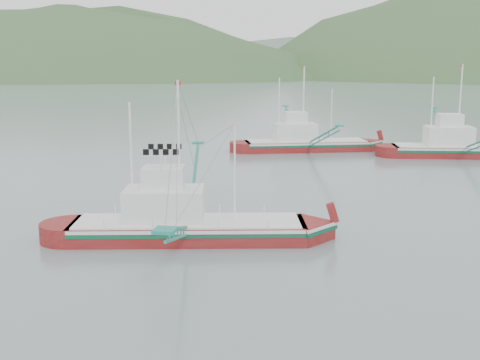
# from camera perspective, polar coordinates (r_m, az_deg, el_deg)

# --- Properties ---
(ground) EXTENTS (1200.00, 1200.00, 0.00)m
(ground) POSITION_cam_1_polar(r_m,az_deg,el_deg) (33.60, -1.68, -7.32)
(ground) COLOR slate
(ground) RESTS_ON ground
(main_boat) EXTENTS (14.58, 25.36, 10.36)m
(main_boat) POSITION_cam_1_polar(r_m,az_deg,el_deg) (36.43, -5.24, -2.95)
(main_boat) COLOR maroon
(main_boat) RESTS_ON ground
(bg_boat_right) EXTENTS (15.61, 27.66, 11.22)m
(bg_boat_right) POSITION_cam_1_polar(r_m,az_deg,el_deg) (72.86, 20.11, 3.30)
(bg_boat_right) COLOR maroon
(bg_boat_right) RESTS_ON ground
(bg_boat_far) EXTENTS (15.43, 26.39, 10.94)m
(bg_boat_far) POSITION_cam_1_polar(r_m,az_deg,el_deg) (73.53, 6.26, 4.38)
(bg_boat_far) COLOR maroon
(bg_boat_far) RESTS_ON ground
(headland_left) EXTENTS (448.00, 308.00, 210.00)m
(headland_left) POSITION_cam_1_polar(r_m,az_deg,el_deg) (433.44, -16.26, 9.28)
(headland_left) COLOR #35562C
(headland_left) RESTS_ON ground
(ridge_distant) EXTENTS (960.00, 400.00, 240.00)m
(ridge_distant) POSITION_cam_1_polar(r_m,az_deg,el_deg) (591.85, 11.88, 9.86)
(ridge_distant) COLOR slate
(ridge_distant) RESTS_ON ground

